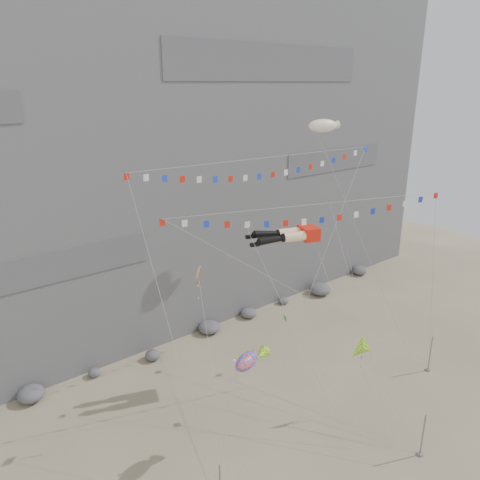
# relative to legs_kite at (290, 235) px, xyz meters

# --- Properties ---
(ground) EXTENTS (120.00, 120.00, 0.00)m
(ground) POSITION_rel_legs_kite_xyz_m (-1.27, -5.46, -14.69)
(ground) COLOR gray
(ground) RESTS_ON ground
(cliff) EXTENTS (80.00, 28.00, 50.00)m
(cliff) POSITION_rel_legs_kite_xyz_m (-1.27, 26.54, 10.31)
(cliff) COLOR slate
(cliff) RESTS_ON ground
(talus_boulders) EXTENTS (60.00, 3.00, 1.20)m
(talus_boulders) POSITION_rel_legs_kite_xyz_m (-1.27, 11.54, -14.09)
(talus_boulders) COLOR #5D5C61
(talus_boulders) RESTS_ON ground
(anchor_pole_center) EXTENTS (0.12, 0.12, 3.82)m
(anchor_pole_center) POSITION_rel_legs_kite_xyz_m (0.67, -14.55, -12.78)
(anchor_pole_center) COLOR gray
(anchor_pole_center) RESTS_ON ground
(anchor_pole_right) EXTENTS (0.12, 0.12, 3.88)m
(anchor_pole_right) POSITION_rel_legs_kite_xyz_m (11.70, -8.74, -12.75)
(anchor_pole_right) COLOR gray
(anchor_pole_right) RESTS_ON ground
(legs_kite) EXTENTS (6.88, 15.11, 19.26)m
(legs_kite) POSITION_rel_legs_kite_xyz_m (0.00, 0.00, 0.00)
(legs_kite) COLOR red
(legs_kite) RESTS_ON ground
(flag_banner_upper) EXTENTS (28.42, 13.82, 28.94)m
(flag_banner_upper) POSITION_rel_legs_kite_xyz_m (-0.12, 3.31, 6.61)
(flag_banner_upper) COLOR red
(flag_banner_upper) RESTS_ON ground
(flag_banner_lower) EXTENTS (25.08, 10.03, 22.66)m
(flag_banner_lower) POSITION_rel_legs_kite_xyz_m (0.33, -2.39, 3.26)
(flag_banner_lower) COLOR red
(flag_banner_lower) RESTS_ON ground
(harlequin_kite) EXTENTS (4.19, 9.48, 16.69)m
(harlequin_kite) POSITION_rel_legs_kite_xyz_m (-10.71, -0.87, -0.72)
(harlequin_kite) COLOR red
(harlequin_kite) RESTS_ON ground
(fish_windsock) EXTENTS (8.10, 4.88, 10.69)m
(fish_windsock) POSITION_rel_legs_kite_xyz_m (-9.55, -5.41, -6.64)
(fish_windsock) COLOR #FF4E0D
(fish_windsock) RESTS_ON ground
(delta_kite) EXTENTS (2.46, 6.87, 9.01)m
(delta_kite) POSITION_rel_legs_kite_xyz_m (1.00, -8.14, -8.29)
(delta_kite) COLOR yellow
(delta_kite) RESTS_ON ground
(blimp_windsock) EXTENTS (4.53, 13.45, 26.53)m
(blimp_windsock) POSITION_rel_legs_kite_xyz_m (9.78, 5.49, 8.77)
(blimp_windsock) COLOR #F4E9C8
(blimp_windsock) RESTS_ON ground
(small_kite_a) EXTENTS (1.57, 12.50, 19.62)m
(small_kite_a) POSITION_rel_legs_kite_xyz_m (-4.05, 0.79, 0.44)
(small_kite_a) COLOR orange
(small_kite_a) RESTS_ON ground
(small_kite_b) EXTENTS (7.33, 11.40, 17.56)m
(small_kite_b) POSITION_rel_legs_kite_xyz_m (6.72, -1.38, -2.73)
(small_kite_b) COLOR purple
(small_kite_b) RESTS_ON ground
(small_kite_c) EXTENTS (1.65, 10.83, 13.52)m
(small_kite_c) POSITION_rel_legs_kite_xyz_m (-3.59, -3.50, -6.01)
(small_kite_c) COLOR green
(small_kite_c) RESTS_ON ground
(small_kite_d) EXTENTS (7.40, 14.77, 22.71)m
(small_kite_d) POSITION_rel_legs_kite_xyz_m (6.55, 1.01, 1.43)
(small_kite_d) COLOR orange
(small_kite_d) RESTS_ON ground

